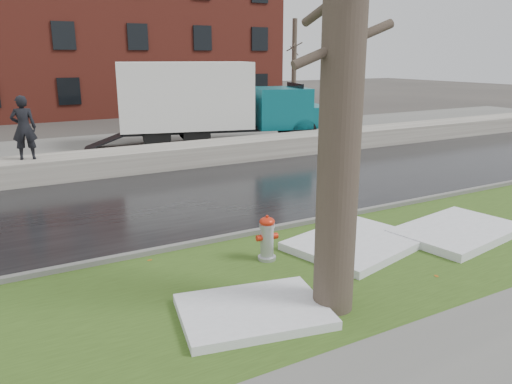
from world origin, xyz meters
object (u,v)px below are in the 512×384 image
fire_hydrant (267,236)px  box_truck (211,101)px  tree (344,50)px  worker (24,128)px

fire_hydrant → box_truck: bearing=77.3°
fire_hydrant → tree: tree is taller
fire_hydrant → worker: 9.71m
box_truck → worker: (-7.94, -3.64, -0.18)m
fire_hydrant → box_truck: (4.59, 12.68, 1.39)m
tree → box_truck: (4.65, 14.82, -2.04)m
box_truck → worker: box_truck is taller
tree → worker: size_ratio=3.93×
fire_hydrant → worker: worker is taller
tree → box_truck: tree is taller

